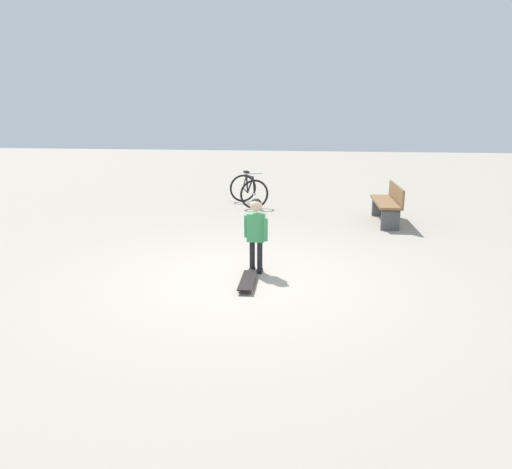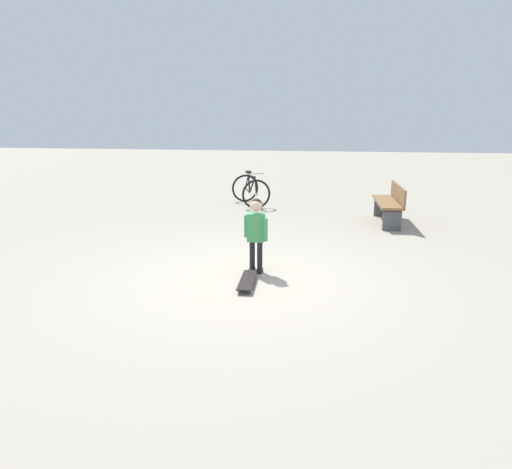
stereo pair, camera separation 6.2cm
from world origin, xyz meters
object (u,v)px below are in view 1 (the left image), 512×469
street_bench (388,203)px  skateboard (248,280)px  child_person (256,227)px  bicycle_near (248,190)px

street_bench → skateboard: bearing=61.0°
child_person → street_bench: size_ratio=0.66×
child_person → street_bench: 4.23m
bicycle_near → skateboard: bearing=99.2°
bicycle_near → street_bench: bearing=154.0°
bicycle_near → street_bench: bicycle_near is taller
child_person → bicycle_near: bearing=-79.5°
child_person → skateboard: (0.03, 0.55, -0.60)m
child_person → bicycle_near: 5.23m
skateboard → street_bench: (-2.28, -4.12, 0.36)m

